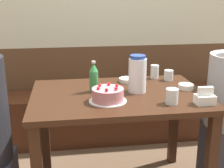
{
  "coord_description": "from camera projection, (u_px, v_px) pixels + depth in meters",
  "views": [
    {
      "loc": [
        -0.32,
        -1.88,
        1.37
      ],
      "look_at": [
        -0.04,
        0.05,
        0.78
      ],
      "focal_mm": 50.0,
      "sensor_mm": 36.0,
      "label": 1
    }
  ],
  "objects": [
    {
      "name": "back_wall",
      "position": [
        100.0,
        3.0,
        2.85
      ],
      "size": [
        4.8,
        0.04,
        2.5
      ],
      "color": "brown",
      "rests_on": "ground_plane"
    },
    {
      "name": "bench_seat",
      "position": [
        104.0,
        116.0,
        2.94
      ],
      "size": [
        2.49,
        0.38,
        0.46
      ],
      "color": "#472314",
      "rests_on": "ground_plane"
    },
    {
      "name": "dining_table",
      "position": [
        118.0,
        109.0,
        2.04
      ],
      "size": [
        1.12,
        0.77,
        0.73
      ],
      "color": "#381E11",
      "rests_on": "ground_plane"
    },
    {
      "name": "birthday_cake",
      "position": [
        108.0,
        95.0,
        1.85
      ],
      "size": [
        0.23,
        0.23,
        0.1
      ],
      "color": "white",
      "rests_on": "dining_table"
    },
    {
      "name": "water_pitcher",
      "position": [
        137.0,
        74.0,
        2.01
      ],
      "size": [
        0.12,
        0.12,
        0.24
      ],
      "color": "white",
      "rests_on": "dining_table"
    },
    {
      "name": "soju_bottle",
      "position": [
        94.0,
        77.0,
        2.01
      ],
      "size": [
        0.06,
        0.06,
        0.21
      ],
      "color": "#388E4C",
      "rests_on": "dining_table"
    },
    {
      "name": "napkin_holder",
      "position": [
        205.0,
        98.0,
        1.81
      ],
      "size": [
        0.11,
        0.08,
        0.11
      ],
      "color": "white",
      "rests_on": "dining_table"
    },
    {
      "name": "bowl_soup_white",
      "position": [
        186.0,
        87.0,
        2.09
      ],
      "size": [
        0.1,
        0.1,
        0.03
      ],
      "color": "white",
      "rests_on": "dining_table"
    },
    {
      "name": "bowl_rice_small",
      "position": [
        127.0,
        80.0,
        2.25
      ],
      "size": [
        0.12,
        0.12,
        0.03
      ],
      "color": "white",
      "rests_on": "dining_table"
    },
    {
      "name": "glass_water_tall",
      "position": [
        172.0,
        96.0,
        1.81
      ],
      "size": [
        0.07,
        0.07,
        0.09
      ],
      "color": "silver",
      "rests_on": "dining_table"
    },
    {
      "name": "glass_tumbler_short",
      "position": [
        155.0,
        72.0,
        2.34
      ],
      "size": [
        0.06,
        0.06,
        0.1
      ],
      "color": "silver",
      "rests_on": "dining_table"
    },
    {
      "name": "glass_shot_small",
      "position": [
        169.0,
        75.0,
        2.29
      ],
      "size": [
        0.07,
        0.07,
        0.08
      ],
      "color": "silver",
      "rests_on": "dining_table"
    }
  ]
}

